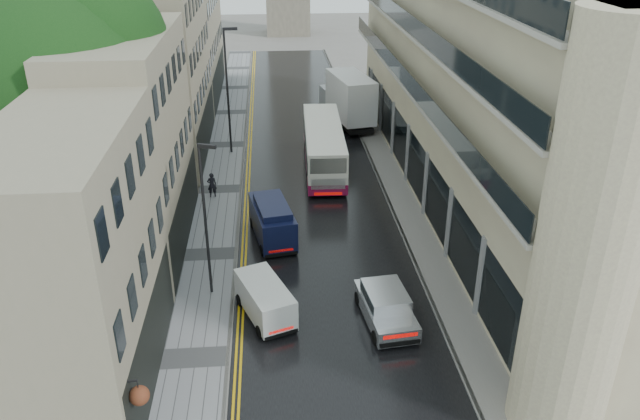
{
  "coord_description": "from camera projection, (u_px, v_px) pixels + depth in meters",
  "views": [
    {
      "loc": [
        -2.53,
        -9.29,
        16.41
      ],
      "look_at": [
        -0.25,
        18.0,
        3.02
      ],
      "focal_mm": 35.0,
      "sensor_mm": 36.0,
      "label": 1
    }
  ],
  "objects": [
    {
      "name": "navy_van",
      "position": [
        262.0,
        235.0,
        32.04
      ],
      "size": [
        2.61,
        4.81,
        2.33
      ],
      "primitive_type": null,
      "rotation": [
        0.0,
        0.0,
        0.18
      ],
      "color": "black",
      "rests_on": "road"
    },
    {
      "name": "modern_block",
      "position": [
        487.0,
        83.0,
        36.69
      ],
      "size": [
        8.0,
        40.0,
        14.0
      ],
      "primitive_type": null,
      "color": "beige",
      "rests_on": "ground"
    },
    {
      "name": "tree_near",
      "position": [
        60.0,
        127.0,
        29.64
      ],
      "size": [
        10.56,
        10.56,
        13.89
      ],
      "primitive_type": null,
      "color": "black",
      "rests_on": "ground"
    },
    {
      "name": "old_shop_row",
      "position": [
        159.0,
        90.0,
        39.23
      ],
      "size": [
        4.5,
        56.0,
        12.0
      ],
      "primitive_type": null,
      "color": "gray",
      "rests_on": "ground"
    },
    {
      "name": "pedestrian",
      "position": [
        212.0,
        185.0,
        38.47
      ],
      "size": [
        0.63,
        0.47,
        1.57
      ],
      "primitive_type": "imported",
      "rotation": [
        0.0,
        0.0,
        3.33
      ],
      "color": "black",
      "rests_on": "left_sidewalk"
    },
    {
      "name": "white_lorry",
      "position": [
        341.0,
        107.0,
        49.05
      ],
      "size": [
        4.02,
        8.52,
        4.3
      ],
      "primitive_type": null,
      "rotation": [
        0.0,
        0.0,
        0.2
      ],
      "color": "silver",
      "rests_on": "road"
    },
    {
      "name": "silver_hatchback",
      "position": [
        376.0,
        328.0,
        25.59
      ],
      "size": [
        2.28,
        4.36,
        1.57
      ],
      "primitive_type": null,
      "rotation": [
        0.0,
        0.0,
        0.11
      ],
      "color": "silver",
      "rests_on": "road"
    },
    {
      "name": "tree_far",
      "position": [
        123.0,
        75.0,
        41.61
      ],
      "size": [
        9.24,
        9.24,
        12.46
      ],
      "primitive_type": null,
      "color": "black",
      "rests_on": "ground"
    },
    {
      "name": "white_van",
      "position": [
        260.0,
        320.0,
        25.98
      ],
      "size": [
        2.8,
        4.03,
        1.68
      ],
      "primitive_type": null,
      "rotation": [
        0.0,
        0.0,
        0.36
      ],
      "color": "silver",
      "rests_on": "road"
    },
    {
      "name": "left_sidewalk",
      "position": [
        221.0,
        190.0,
        39.87
      ],
      "size": [
        2.7,
        85.0,
        0.12
      ],
      "primitive_type": "cube",
      "color": "gray",
      "rests_on": "ground"
    },
    {
      "name": "road",
      "position": [
        312.0,
        187.0,
        40.33
      ],
      "size": [
        9.0,
        85.0,
        0.02
      ],
      "primitive_type": "cube",
      "color": "black",
      "rests_on": "ground"
    },
    {
      "name": "right_sidewalk",
      "position": [
        394.0,
        184.0,
        40.71
      ],
      "size": [
        1.8,
        85.0,
        0.12
      ],
      "primitive_type": "cube",
      "color": "slate",
      "rests_on": "ground"
    },
    {
      "name": "cream_bus",
      "position": [
        308.0,
        164.0,
        40.04
      ],
      "size": [
        2.85,
        10.94,
        2.96
      ],
      "primitive_type": null,
      "rotation": [
        0.0,
        0.0,
        -0.04
      ],
      "color": "white",
      "rests_on": "road"
    },
    {
      "name": "lamp_post_far",
      "position": [
        228.0,
        93.0,
        43.92
      ],
      "size": [
        1.01,
        0.28,
        8.88
      ],
      "primitive_type": null,
      "rotation": [
        0.0,
        0.0,
        0.06
      ],
      "color": "black",
      "rests_on": "left_sidewalk"
    },
    {
      "name": "lamp_post_near",
      "position": [
        206.0,
        222.0,
        27.63
      ],
      "size": [
        0.84,
        0.45,
        7.32
      ],
      "primitive_type": null,
      "rotation": [
        0.0,
        0.0,
        -0.34
      ],
      "color": "black",
      "rests_on": "left_sidewalk"
    }
  ]
}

